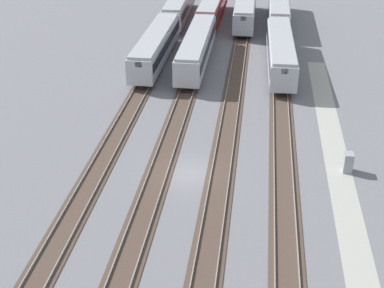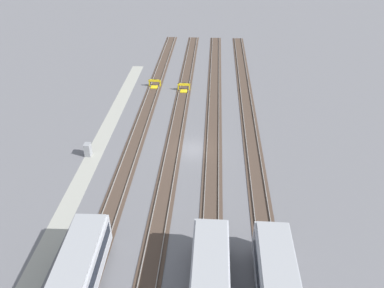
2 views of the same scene
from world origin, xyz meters
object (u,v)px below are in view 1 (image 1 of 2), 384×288
subway_car_back_row_centre (156,46)px  subway_car_front_row_centre (245,9)px  subway_car_front_row_leftmost (180,6)px  electrical_cabinet (348,162)px  subway_car_front_row_right_inner (279,9)px  subway_car_front_row_left_inner (213,8)px  subway_car_back_row_leftmost (197,48)px  subway_car_front_row_rightmost (281,52)px

subway_car_back_row_centre → subway_car_front_row_centre: bearing=-27.6°
subway_car_front_row_leftmost → subway_car_back_row_centre: 19.04m
subway_car_back_row_centre → electrical_cabinet: size_ratio=11.26×
subway_car_front_row_centre → subway_car_front_row_right_inner: 4.83m
subway_car_front_row_left_inner → subway_car_back_row_leftmost: bearing=179.8°
subway_car_front_row_right_inner → subway_car_front_row_rightmost: bearing=180.0°
subway_car_front_row_left_inner → subway_car_front_row_rightmost: bearing=-152.6°
subway_car_front_row_leftmost → subway_car_front_row_centre: size_ratio=1.00×
subway_car_front_row_right_inner → electrical_cabinet: subway_car_front_row_right_inner is taller
subway_car_front_row_centre → subway_car_back_row_centre: 21.05m
subway_car_back_row_leftmost → electrical_cabinet: bearing=-146.6°
subway_car_front_row_centre → subway_car_front_row_right_inner: size_ratio=1.00×
subway_car_front_row_leftmost → electrical_cabinet: (-41.41, -19.65, -1.24)m
subway_car_back_row_leftmost → subway_car_front_row_left_inner: bearing=-0.2°
subway_car_front_row_left_inner → electrical_cabinet: subway_car_front_row_left_inner is taller
subway_car_front_row_centre → subway_car_back_row_centre: same height
subway_car_front_row_left_inner → subway_car_back_row_leftmost: same height
subway_car_back_row_centre → subway_car_front_row_left_inner: bearing=-14.8°
subway_car_front_row_right_inner → subway_car_front_row_leftmost: bearing=89.5°
subway_car_front_row_centre → subway_car_back_row_leftmost: 19.28m
subway_car_front_row_right_inner → subway_car_front_row_rightmost: size_ratio=1.00×
subway_car_back_row_centre → electrical_cabinet: subway_car_back_row_centre is taller
subway_car_front_row_right_inner → subway_car_back_row_leftmost: bearing=152.8°
subway_car_back_row_leftmost → subway_car_back_row_centre: same height
subway_car_front_row_right_inner → subway_car_back_row_leftmost: same height
subway_car_front_row_leftmost → subway_car_front_row_right_inner: size_ratio=1.00×
subway_car_front_row_centre → subway_car_front_row_rightmost: size_ratio=1.00×
subway_car_back_row_centre → electrical_cabinet: bearing=-138.8°
subway_car_front_row_rightmost → subway_car_back_row_leftmost: same height
subway_car_front_row_leftmost → electrical_cabinet: 45.86m
subway_car_front_row_leftmost → subway_car_front_row_rightmost: bearing=-142.5°
subway_car_front_row_leftmost → subway_car_back_row_leftmost: (-19.04, -4.90, 0.00)m
subway_car_front_row_rightmost → subway_car_back_row_leftmost: bearing=90.0°
subway_car_back_row_leftmost → subway_car_back_row_centre: size_ratio=1.00×
subway_car_front_row_leftmost → subway_car_back_row_centre: (-19.04, -0.06, 0.00)m
subway_car_front_row_left_inner → subway_car_back_row_centre: same height
subway_car_front_row_rightmost → subway_car_back_row_centre: bearing=90.0°
subway_car_front_row_centre → electrical_cabinet: subway_car_front_row_centre is taller
subway_car_back_row_centre → electrical_cabinet: 29.77m
subway_car_front_row_left_inner → subway_car_back_row_centre: 19.31m
subway_car_front_row_left_inner → subway_car_front_row_right_inner: size_ratio=1.00×
subway_car_front_row_leftmost → subway_car_front_row_rightmost: same height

